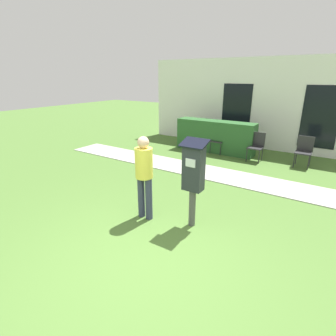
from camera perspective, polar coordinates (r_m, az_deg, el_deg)
The scene contains 9 objects.
ground_plane at distance 4.05m, azimuth -4.64°, elevation -20.00°, with size 40.00×40.00×0.00m, color #476B2D.
sidewalk at distance 7.15m, azimuth 15.12°, elevation -2.24°, with size 12.00×1.10×0.02m.
building_facade at distance 10.18m, azimuth 22.60°, elevation 12.50°, with size 10.00×0.26×3.20m.
parking_meter at distance 4.47m, azimuth 5.55°, elevation -0.98°, with size 0.44×0.31×1.59m.
person_standing at distance 4.75m, azimuth -5.21°, elevation -0.82°, with size 0.32×0.32×1.58m.
outdoor_chair_left at distance 9.33m, azimuth 11.06°, elevation 6.43°, with size 0.44×0.44×0.90m.
outdoor_chair_middle at distance 8.74m, azimuth 18.69°, elevation 4.89°, with size 0.44×0.44×0.90m.
outdoor_chair_right at distance 8.72m, azimuth 27.55°, elevation 3.66°, with size 0.44×0.44×0.90m.
hedge_row at distance 9.47m, azimuth 10.20°, elevation 6.80°, with size 2.78×0.60×1.10m.
Camera 1 is at (1.97, -2.43, 2.57)m, focal length 28.00 mm.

